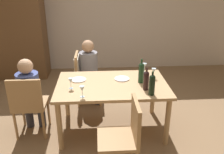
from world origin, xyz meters
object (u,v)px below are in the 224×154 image
chair_near (125,133)px  person_woman_host (30,91)px  dining_table (112,89)px  wine_glass_near_right (82,89)px  wine_bottle_dark_red (146,80)px  wine_glass_far (154,71)px  chair_left_end (29,102)px  dinner_plate_host (122,79)px  wine_bottle_tall_green (152,84)px  wine_glass_near_left (71,81)px  wine_bottle_short_olive (141,72)px  wine_glass_centre (145,66)px  person_man_bearded (90,68)px  armoire_cabinet (18,28)px  dinner_plate_guest_left (79,80)px  chair_far_left (82,72)px

chair_near → person_woman_host: size_ratio=0.81×
dining_table → wine_glass_near_right: 0.58m
dining_table → chair_near: size_ratio=1.69×
wine_bottle_dark_red → wine_glass_far: size_ratio=2.06×
chair_left_end → wine_glass_far: bearing=8.1°
chair_near → dinner_plate_host: (0.07, 1.02, 0.22)m
wine_bottle_tall_green → wine_glass_far: bearing=74.7°
person_woman_host → wine_glass_near_left: bearing=-13.7°
dinner_plate_host → chair_near: bearing=-93.8°
wine_bottle_short_olive → wine_glass_centre: (0.12, 0.38, -0.05)m
person_man_bearded → chair_near: bearing=13.2°
armoire_cabinet → wine_bottle_tall_green: armoire_cabinet is taller
armoire_cabinet → wine_glass_near_right: 3.02m
wine_bottle_tall_green → person_man_bearded: bearing=122.8°
dining_table → dinner_plate_host: size_ratio=7.01×
person_woman_host → wine_bottle_tall_green: person_woman_host is taller
armoire_cabinet → dining_table: bearing=-50.1°
chair_left_end → person_woman_host: 0.17m
person_man_bearded → wine_bottle_tall_green: 1.50m
wine_glass_near_left → wine_glass_near_right: (0.16, -0.26, 0.00)m
armoire_cabinet → wine_glass_centre: bearing=-37.6°
armoire_cabinet → wine_glass_near_left: 2.72m
person_man_bearded → person_woman_host: bearing=-44.5°
wine_glass_centre → wine_glass_far: size_ratio=1.00×
wine_bottle_short_olive → dinner_plate_guest_left: wine_bottle_short_olive is taller
dining_table → dinner_plate_guest_left: size_ratio=6.99×
dining_table → chair_near: chair_near is taller
wine_glass_centre → person_man_bearded: bearing=150.6°
dining_table → person_man_bearded: bearing=110.3°
chair_left_end → wine_glass_near_left: size_ratio=6.17×
wine_glass_near_right → wine_glass_far: size_ratio=1.00×
dinner_plate_host → dining_table: bearing=-136.1°
person_woman_host → wine_glass_centre: size_ratio=7.60×
person_woman_host → wine_glass_far: person_woman_host is taller
wine_bottle_short_olive → dinner_plate_host: bearing=152.5°
wine_bottle_dark_red → wine_glass_near_right: 0.85m
armoire_cabinet → wine_bottle_tall_green: 3.52m
person_man_bearded → wine_glass_near_left: size_ratio=7.74×
chair_near → dinner_plate_guest_left: chair_near is taller
person_man_bearded → dinner_plate_host: person_man_bearded is taller
armoire_cabinet → dinner_plate_host: size_ratio=9.86×
dinner_plate_host → chair_far_left: bearing=130.9°
chair_left_end → wine_glass_centre: chair_left_end is taller
wine_bottle_dark_red → dinner_plate_host: 0.48m
wine_glass_near_left → person_woman_host: bearing=166.3°
chair_left_end → wine_bottle_short_olive: 1.61m
dining_table → wine_glass_near_left: 0.60m
chair_left_end → person_man_bearded: 1.28m
person_woman_host → wine_bottle_tall_green: 1.70m
chair_left_end → wine_glass_centre: (1.69, 0.48, 0.32)m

